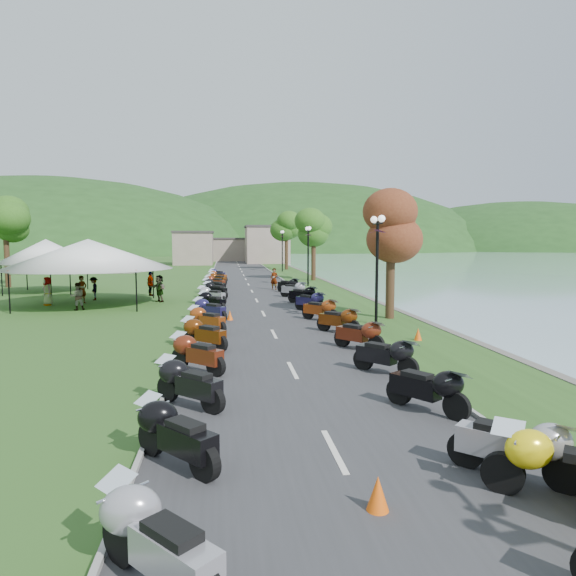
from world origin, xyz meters
name	(u,v)px	position (x,y,z in m)	size (l,w,h in m)	color
road	(248,285)	(0.00, 40.00, 0.01)	(7.00, 120.00, 0.02)	#373739
hills_backdrop	(230,250)	(0.00, 200.00, 0.00)	(360.00, 120.00, 76.00)	#285621
far_building	(225,248)	(-2.00, 85.00, 2.50)	(18.00, 16.00, 5.00)	gray
yellow_trike	(571,473)	(3.00, 1.56, 0.56)	(2.45, 1.53, 1.12)	yellow
moto_row_left	(211,306)	(-2.76, 21.38, 0.55)	(2.60, 50.70, 1.10)	#331411
moto_row_right	(336,320)	(2.65, 15.99, 0.55)	(2.60, 35.97, 1.10)	#331411
vendor_tent_main	(89,272)	(-10.18, 27.07, 2.00)	(6.62, 6.62, 4.00)	white
vendor_tent_side	(47,266)	(-15.29, 35.21, 2.00)	(4.60, 4.60, 4.00)	white
tree_lakeside	(391,245)	(6.19, 19.63, 3.71)	(2.67, 2.67, 7.42)	#38731F
pedestrian_a	(83,303)	(-10.83, 27.88, 0.00)	(0.63, 0.46, 1.74)	slate
pedestrian_b	(78,310)	(-10.27, 24.74, 0.00)	(0.76, 0.42, 1.56)	slate
pedestrian_c	(94,300)	(-10.57, 29.60, 0.00)	(0.99, 0.41, 1.53)	slate
traffic_cone_near	(378,494)	(0.19, 1.84, 0.27)	(0.34, 0.34, 0.54)	#F2590C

